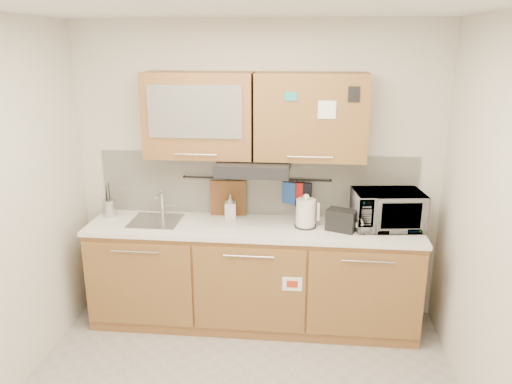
# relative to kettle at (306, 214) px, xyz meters

# --- Properties ---
(ceiling) EXTENTS (3.20, 3.20, 0.00)m
(ceiling) POSITION_rel_kettle_xyz_m (-0.44, -1.21, 1.56)
(ceiling) COLOR white
(ceiling) RESTS_ON wall_back
(wall_back) EXTENTS (3.20, 0.00, 3.20)m
(wall_back) POSITION_rel_kettle_xyz_m (-0.44, 0.29, 0.26)
(wall_back) COLOR silver
(wall_back) RESTS_ON ground
(wall_right) EXTENTS (0.00, 3.00, 3.00)m
(wall_right) POSITION_rel_kettle_xyz_m (1.16, -1.21, 0.26)
(wall_right) COLOR silver
(wall_right) RESTS_ON ground
(base_cabinet) EXTENTS (2.80, 0.64, 0.88)m
(base_cabinet) POSITION_rel_kettle_xyz_m (-0.44, -0.01, -0.63)
(base_cabinet) COLOR #A26A39
(base_cabinet) RESTS_ON floor
(countertop) EXTENTS (2.82, 0.62, 0.04)m
(countertop) POSITION_rel_kettle_xyz_m (-0.44, -0.02, -0.14)
(countertop) COLOR white
(countertop) RESTS_ON base_cabinet
(backsplash) EXTENTS (2.80, 0.02, 0.56)m
(backsplash) POSITION_rel_kettle_xyz_m (-0.44, 0.28, 0.16)
(backsplash) COLOR silver
(backsplash) RESTS_ON countertop
(upper_cabinets) EXTENTS (1.82, 0.37, 0.70)m
(upper_cabinets) POSITION_rel_kettle_xyz_m (-0.45, 0.12, 0.80)
(upper_cabinets) COLOR #A26A39
(upper_cabinets) RESTS_ON wall_back
(range_hood) EXTENTS (0.60, 0.46, 0.10)m
(range_hood) POSITION_rel_kettle_xyz_m (-0.44, 0.04, 0.38)
(range_hood) COLOR black
(range_hood) RESTS_ON upper_cabinets
(sink) EXTENTS (0.42, 0.40, 0.26)m
(sink) POSITION_rel_kettle_xyz_m (-1.29, 0.00, -0.11)
(sink) COLOR silver
(sink) RESTS_ON countertop
(utensil_rail) EXTENTS (1.30, 0.02, 0.02)m
(utensil_rail) POSITION_rel_kettle_xyz_m (-0.44, 0.24, 0.22)
(utensil_rail) COLOR black
(utensil_rail) RESTS_ON backsplash
(utensil_crock) EXTENTS (0.14, 0.14, 0.30)m
(utensil_crock) POSITION_rel_kettle_xyz_m (-1.74, 0.10, -0.04)
(utensil_crock) COLOR #B1B1B6
(utensil_crock) RESTS_ON countertop
(kettle) EXTENTS (0.21, 0.19, 0.29)m
(kettle) POSITION_rel_kettle_xyz_m (0.00, 0.00, 0.00)
(kettle) COLOR silver
(kettle) RESTS_ON countertop
(toaster) EXTENTS (0.27, 0.22, 0.18)m
(toaster) POSITION_rel_kettle_xyz_m (0.29, -0.05, -0.02)
(toaster) COLOR black
(toaster) RESTS_ON countertop
(microwave) EXTENTS (0.61, 0.45, 0.31)m
(microwave) POSITION_rel_kettle_xyz_m (0.67, 0.06, 0.04)
(microwave) COLOR #999999
(microwave) RESTS_ON countertop
(soap_bottle) EXTENTS (0.11, 0.11, 0.21)m
(soap_bottle) POSITION_rel_kettle_xyz_m (-0.66, 0.15, -0.01)
(soap_bottle) COLOR #999999
(soap_bottle) RESTS_ON countertop
(cutting_board) EXTENTS (0.32, 0.04, 0.40)m
(cutting_board) POSITION_rel_kettle_xyz_m (-0.69, 0.23, 0.01)
(cutting_board) COLOR brown
(cutting_board) RESTS_ON utensil_rail
(oven_mitt) EXTENTS (0.12, 0.06, 0.19)m
(oven_mitt) POSITION_rel_kettle_xyz_m (-0.15, 0.23, 0.11)
(oven_mitt) COLOR #204694
(oven_mitt) RESTS_ON utensil_rail
(dark_pouch) EXTENTS (0.14, 0.07, 0.22)m
(dark_pouch) POSITION_rel_kettle_xyz_m (-0.03, 0.23, 0.10)
(dark_pouch) COLOR black
(dark_pouch) RESTS_ON utensil_rail
(pot_holder) EXTENTS (0.12, 0.06, 0.15)m
(pot_holder) POSITION_rel_kettle_xyz_m (-0.09, 0.23, 0.13)
(pot_holder) COLOR #B51B18
(pot_holder) RESTS_ON utensil_rail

